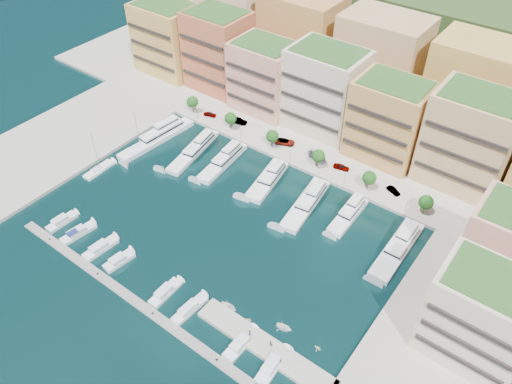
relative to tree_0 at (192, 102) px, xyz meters
The scene contains 58 objects.
ground 52.39m from the tree_0, 39.95° to the right, with size 400.00×400.00×0.00m, color black.
north_quay 49.34m from the tree_0, 35.47° to the left, with size 220.00×64.00×2.00m, color #9E998E.
west_quay 47.21m from the tree_0, 117.93° to the right, with size 34.00×76.00×2.00m, color #9E998E.
hillside 86.46m from the tree_0, 62.40° to the left, with size 240.00×40.00×58.00m, color #203616.
south_pontoon 73.65m from the tree_0, 59.77° to the right, with size 72.00×2.20×0.35m, color gray.
finger_pier 89.46m from the tree_0, 38.41° to the right, with size 32.00×5.00×2.00m, color #9E998E.
apartment_0 31.96m from the tree_0, 147.61° to the left, with size 22.00×16.50×24.80m.
apartment_1 21.20m from the tree_0, 102.21° to the left, with size 20.00×16.50×26.80m.
apartment_2 24.86m from the tree_0, 44.13° to the left, with size 20.00×15.50×22.80m.
apartment_3 43.22m from the tree_0, 25.95° to the left, with size 22.00×16.50×25.80m.
apartment_4 62.75m from the tree_0, 15.37° to the left, with size 20.00×15.50×23.80m.
apartment_5 84.60m from the tree_0, 12.71° to the left, with size 22.00×16.50×26.80m.
apartment_east_a 103.17m from the tree_0, ahead, with size 18.00×14.50×22.80m.
apartment_east_b 106.96m from the tree_0, 17.17° to the right, with size 18.00×14.50×20.80m.
backblock_0 44.63m from the tree_0, 110.32° to the left, with size 26.00×18.00×30.00m, color beige.
backblock_1 44.63m from the tree_0, 69.68° to the left, with size 26.00×18.00×30.00m, color #C7874A.
backblock_2 61.58m from the tree_0, 41.99° to the left, with size 26.00×18.00×30.00m, color tan.
backblock_3 85.98m from the tree_0, 28.37° to the left, with size 26.00×18.00×30.00m, color gold.
tree_0 is the anchor object (origin of this frame).
tree_1 16.00m from the tree_0, ahead, with size 3.80×3.80×5.65m.
tree_2 32.00m from the tree_0, ahead, with size 3.80×3.80×5.65m.
tree_3 48.00m from the tree_0, ahead, with size 3.80×3.80×5.65m.
tree_4 64.00m from the tree_0, ahead, with size 3.80×3.80×5.65m.
tree_5 80.00m from the tree_0, ahead, with size 3.80×3.80×5.65m.
lamppost_0 4.70m from the tree_0, 29.90° to the right, with size 0.30×0.30×4.20m.
lamppost_1 22.14m from the tree_0, ahead, with size 0.30×0.30×4.20m.
lamppost_2 40.08m from the tree_0, ahead, with size 0.30×0.30×4.20m.
lamppost_3 58.05m from the tree_0, ahead, with size 0.30×0.30×4.20m.
lamppost_4 76.04m from the tree_0, ahead, with size 0.30×0.30×4.20m.
yacht_0 17.37m from the tree_0, 85.79° to the right, with size 6.40×27.47×7.30m.
yacht_1 21.21m from the tree_0, 46.30° to the right, with size 8.25×23.40×7.30m.
yacht_2 28.58m from the tree_0, 29.16° to the right, with size 6.28×20.67×7.30m.
yacht_3 42.18m from the tree_0, 17.82° to the right, with size 7.93×18.83×7.30m.
yacht_4 55.89m from the tree_0, 15.09° to the right, with size 7.70×22.20×7.30m.
yacht_5 66.08m from the tree_0, 10.24° to the right, with size 4.44×15.88×7.30m.
yacht_6 81.48m from the tree_0, 10.34° to the right, with size 5.35×22.16×7.30m.
cruiser_0 58.72m from the tree_0, 82.61° to the right, with size 2.82×8.18×2.55m.
cruiser_1 59.96m from the tree_0, 76.32° to the right, with size 3.70×9.28×2.66m.
cruiser_2 62.46m from the tree_0, 68.78° to the right, with size 3.51×9.06×2.55m.
cruiser_3 65.13m from the tree_0, 63.33° to the right, with size 3.72×7.78×2.55m.
cruiser_5 73.24m from the tree_0, 52.60° to the right, with size 2.84×8.45×2.55m.
cruiser_6 77.88m from the tree_0, 48.34° to the right, with size 2.98×9.18×2.55m.
cruiser_8 87.81m from the tree_0, 41.48° to the right, with size 2.95×8.67×2.55m.
cruiser_9 93.82m from the tree_0, 38.31° to the right, with size 3.56×9.21×2.55m.
sailboat_2 24.14m from the tree_0, 91.48° to the right, with size 3.99×8.56×13.20m.
sailboat_1 38.78m from the tree_0, 92.49° to the right, with size 3.18×9.71×13.20m.
tender_3 92.91m from the tree_0, 32.07° to the right, with size 1.35×1.56×0.82m, color beige.
tender_1 82.41m from the tree_0, 39.64° to the right, with size 1.32×1.53×0.80m, color beige.
tender_2 86.26m from the tree_0, 35.07° to the right, with size 2.55×3.57×0.74m, color white.
tender_0 78.35m from the tree_0, 42.15° to the right, with size 2.78×3.90×0.81m, color white.
car_0 6.98m from the tree_0, 12.25° to the left, with size 1.68×4.17×1.42m, color gray.
car_1 16.99m from the tree_0, 12.85° to the left, with size 1.80×5.17×1.70m, color gray.
car_2 34.66m from the tree_0, ahead, with size 2.78×6.02×1.67m, color gray.
car_3 46.38m from the tree_0, ahead, with size 2.40×5.91×1.72m, color gray.
car_4 54.24m from the tree_0, ahead, with size 1.83×4.56×1.55m, color gray.
car_5 70.48m from the tree_0, ahead, with size 1.44×4.13×1.36m, color gray.
person_0 86.37m from the tree_0, 39.99° to the right, with size 0.65×0.42×1.77m, color #223045.
person_1 89.71m from the tree_0, 37.74° to the right, with size 0.75×0.59×1.55m, color brown.
Camera 1 is at (61.22, -66.52, 90.73)m, focal length 35.00 mm.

